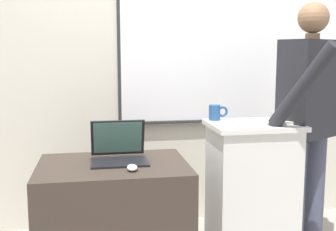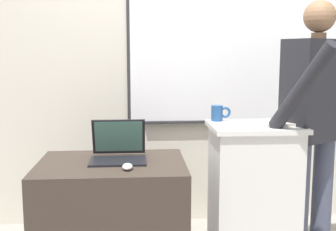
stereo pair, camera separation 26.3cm
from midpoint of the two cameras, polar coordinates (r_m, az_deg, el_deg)
back_wall at (r=3.43m, az=5.43°, el=7.89°), size 6.40×0.17×2.70m
lectern_podium at (r=2.80m, az=14.14°, el=-10.67°), size 0.56×0.44×0.94m
side_desk at (r=2.69m, az=-4.68°, el=-13.82°), size 0.90×0.66×0.72m
person_presenter at (r=2.84m, az=21.84°, el=-0.14°), size 0.60×0.71×1.70m
laptop at (r=2.64m, az=-3.91°, el=-4.40°), size 0.34×0.31×0.24m
wireless_keyboard at (r=2.64m, az=15.17°, el=-1.18°), size 0.45×0.12×0.02m
computer_mouse_by_laptop at (r=2.41m, az=-2.40°, el=-6.97°), size 0.06×0.10×0.03m
coffee_mug at (r=2.77m, az=9.51°, el=0.31°), size 0.13×0.07×0.10m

